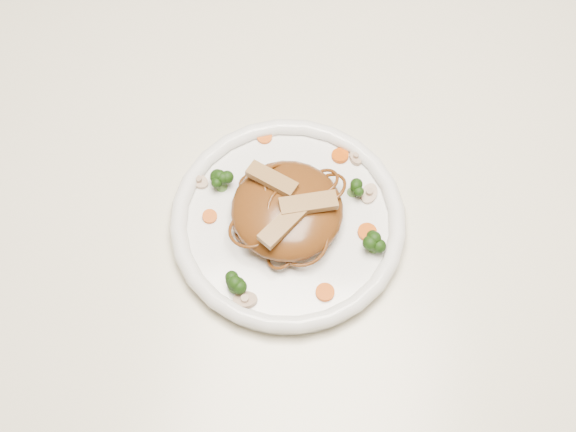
# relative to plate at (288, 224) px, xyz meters

# --- Properties ---
(ground) EXTENTS (4.00, 4.00, 0.00)m
(ground) POSITION_rel_plate_xyz_m (0.04, 0.06, -0.76)
(ground) COLOR #4D331A
(ground) RESTS_ON ground
(table) EXTENTS (1.20, 0.80, 0.75)m
(table) POSITION_rel_plate_xyz_m (0.04, 0.06, -0.11)
(table) COLOR silver
(table) RESTS_ON ground
(plate) EXTENTS (0.31, 0.31, 0.02)m
(plate) POSITION_rel_plate_xyz_m (0.00, 0.00, 0.00)
(plate) COLOR white
(plate) RESTS_ON table
(noodle_mound) EXTENTS (0.16, 0.16, 0.04)m
(noodle_mound) POSITION_rel_plate_xyz_m (-0.00, 0.00, 0.03)
(noodle_mound) COLOR #5F2F12
(noodle_mound) RESTS_ON plate
(chicken_a) EXTENTS (0.07, 0.04, 0.01)m
(chicken_a) POSITION_rel_plate_xyz_m (0.02, 0.00, 0.05)
(chicken_a) COLOR #AD8451
(chicken_a) RESTS_ON noodle_mound
(chicken_b) EXTENTS (0.06, 0.04, 0.01)m
(chicken_b) POSITION_rel_plate_xyz_m (-0.02, 0.03, 0.05)
(chicken_b) COLOR #AD8451
(chicken_b) RESTS_ON noodle_mound
(chicken_c) EXTENTS (0.05, 0.06, 0.01)m
(chicken_c) POSITION_rel_plate_xyz_m (-0.00, -0.03, 0.05)
(chicken_c) COLOR #AD8451
(chicken_c) RESTS_ON noodle_mound
(broccoli_0) EXTENTS (0.03, 0.03, 0.03)m
(broccoli_0) POSITION_rel_plate_xyz_m (0.07, 0.05, 0.02)
(broccoli_0) COLOR #18370B
(broccoli_0) RESTS_ON plate
(broccoli_1) EXTENTS (0.03, 0.03, 0.03)m
(broccoli_1) POSITION_rel_plate_xyz_m (-0.08, 0.03, 0.02)
(broccoli_1) COLOR #18370B
(broccoli_1) RESTS_ON plate
(broccoli_2) EXTENTS (0.02, 0.02, 0.03)m
(broccoli_2) POSITION_rel_plate_xyz_m (-0.05, -0.09, 0.02)
(broccoli_2) COLOR #18370B
(broccoli_2) RESTS_ON plate
(broccoli_3) EXTENTS (0.03, 0.03, 0.03)m
(broccoli_3) POSITION_rel_plate_xyz_m (0.10, -0.02, 0.02)
(broccoli_3) COLOR #18370B
(broccoli_3) RESTS_ON plate
(carrot_0) EXTENTS (0.03, 0.03, 0.00)m
(carrot_0) POSITION_rel_plate_xyz_m (0.05, 0.10, 0.01)
(carrot_0) COLOR #D95107
(carrot_0) RESTS_ON plate
(carrot_1) EXTENTS (0.02, 0.02, 0.00)m
(carrot_1) POSITION_rel_plate_xyz_m (-0.09, -0.01, 0.01)
(carrot_1) COLOR #D95107
(carrot_1) RESTS_ON plate
(carrot_2) EXTENTS (0.03, 0.03, 0.00)m
(carrot_2) POSITION_rel_plate_xyz_m (0.09, 0.00, 0.01)
(carrot_2) COLOR #D95107
(carrot_2) RESTS_ON plate
(carrot_3) EXTENTS (0.02, 0.02, 0.00)m
(carrot_3) POSITION_rel_plate_xyz_m (-0.05, 0.11, 0.01)
(carrot_3) COLOR #D95107
(carrot_3) RESTS_ON plate
(carrot_4) EXTENTS (0.03, 0.03, 0.00)m
(carrot_4) POSITION_rel_plate_xyz_m (0.05, -0.08, 0.01)
(carrot_4) COLOR #D95107
(carrot_4) RESTS_ON plate
(mushroom_0) EXTENTS (0.03, 0.03, 0.01)m
(mushroom_0) POSITION_rel_plate_xyz_m (-0.03, -0.10, 0.01)
(mushroom_0) COLOR beige
(mushroom_0) RESTS_ON plate
(mushroom_1) EXTENTS (0.03, 0.03, 0.01)m
(mushroom_1) POSITION_rel_plate_xyz_m (0.09, 0.05, 0.01)
(mushroom_1) COLOR beige
(mushroom_1) RESTS_ON plate
(mushroom_2) EXTENTS (0.03, 0.03, 0.01)m
(mushroom_2) POSITION_rel_plate_xyz_m (-0.11, 0.03, 0.01)
(mushroom_2) COLOR beige
(mushroom_2) RESTS_ON plate
(mushroom_3) EXTENTS (0.03, 0.03, 0.01)m
(mushroom_3) POSITION_rel_plate_xyz_m (0.07, 0.10, 0.01)
(mushroom_3) COLOR beige
(mushroom_3) RESTS_ON plate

